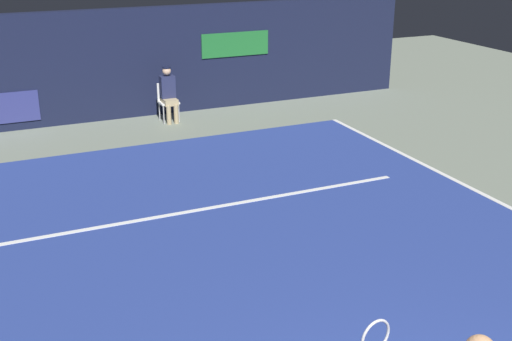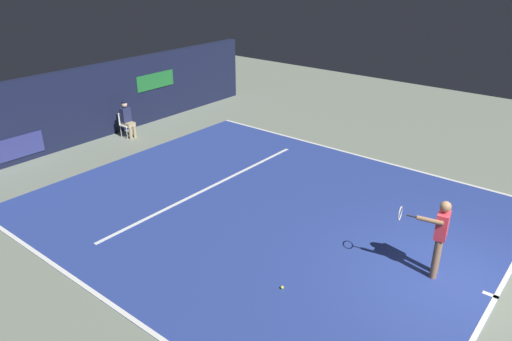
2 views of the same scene
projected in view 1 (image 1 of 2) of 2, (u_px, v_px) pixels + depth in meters
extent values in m
plane|color=gray|center=(241.00, 267.00, 8.94)|extent=(30.83, 30.83, 0.00)
cube|color=navy|center=(241.00, 266.00, 8.93)|extent=(9.77, 11.48, 0.01)
cube|color=white|center=(510.00, 208.00, 10.77)|extent=(0.10, 11.48, 0.01)
cube|color=white|center=(193.00, 211.00, 10.65)|extent=(7.62, 0.10, 0.01)
cube|color=#141933|center=(109.00, 65.00, 15.42)|extent=(15.92, 0.30, 2.60)
cube|color=#1E6B2D|center=(235.00, 44.00, 16.39)|extent=(1.80, 0.04, 0.60)
torus|color=#B2B2B7|center=(375.00, 337.00, 5.12)|extent=(0.30, 0.08, 0.30)
cube|color=white|center=(169.00, 102.00, 15.46)|extent=(0.45, 0.41, 0.04)
cube|color=white|center=(166.00, 91.00, 15.55)|extent=(0.42, 0.04, 0.42)
cylinder|color=#B2B2B7|center=(164.00, 114.00, 15.32)|extent=(0.03, 0.03, 0.46)
cylinder|color=#B2B2B7|center=(179.00, 113.00, 15.47)|extent=(0.03, 0.03, 0.46)
cylinder|color=#B2B2B7|center=(159.00, 111.00, 15.61)|extent=(0.03, 0.03, 0.46)
cylinder|color=#B2B2B7|center=(174.00, 109.00, 15.76)|extent=(0.03, 0.03, 0.46)
cube|color=tan|center=(170.00, 102.00, 15.38)|extent=(0.33, 0.41, 0.14)
cylinder|color=tan|center=(169.00, 115.00, 15.28)|extent=(0.11, 0.11, 0.46)
cylinder|color=tan|center=(176.00, 114.00, 15.35)|extent=(0.11, 0.11, 0.46)
cube|color=#23284C|center=(167.00, 87.00, 15.36)|extent=(0.34, 0.23, 0.52)
sphere|color=#DBAD89|center=(167.00, 71.00, 15.23)|extent=(0.20, 0.20, 0.20)
cylinder|color=#141933|center=(166.00, 67.00, 15.20)|extent=(0.19, 0.19, 0.04)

